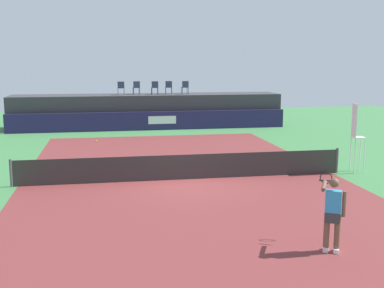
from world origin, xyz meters
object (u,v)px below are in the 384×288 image
at_px(spectator_chair_far_left, 121,87).
at_px(spectator_chair_far_right, 185,87).
at_px(net_post_far, 337,161).
at_px(tennis_player, 333,212).
at_px(spectator_chair_left, 136,87).
at_px(spectator_chair_right, 169,87).
at_px(umpire_chair, 356,133).
at_px(spectator_chair_center, 155,87).
at_px(net_post_near, 11,173).
at_px(tennis_ball, 96,141).

xyz_separation_m(spectator_chair_far_left, spectator_chair_far_right, (4.32, 0.09, 0.00)).
xyz_separation_m(spectator_chair_far_right, net_post_far, (3.65, -15.07, -2.19)).
bearing_deg(net_post_far, tennis_player, -117.41).
relative_size(spectator_chair_left, spectator_chair_right, 1.00).
xyz_separation_m(umpire_chair, net_post_far, (-0.76, -0.01, -1.09)).
bearing_deg(spectator_chair_center, spectator_chair_right, 11.25).
xyz_separation_m(spectator_chair_left, umpire_chair, (7.69, -15.21, -1.11)).
xyz_separation_m(net_post_near, tennis_ball, (2.83, 9.54, -0.46)).
height_order(spectator_chair_right, tennis_ball, spectator_chair_right).
bearing_deg(net_post_far, spectator_chair_far_right, 103.61).
xyz_separation_m(spectator_chair_far_right, net_post_near, (-8.75, -15.07, -2.19)).
relative_size(spectator_chair_far_right, tennis_ball, 13.06).
bearing_deg(spectator_chair_far_left, net_post_near, -106.48).
height_order(spectator_chair_far_right, umpire_chair, spectator_chair_far_right).
bearing_deg(tennis_ball, tennis_player, -71.69).
distance_m(spectator_chair_left, tennis_ball, 6.80).
bearing_deg(spectator_chair_far_right, tennis_player, -90.67).
height_order(umpire_chair, tennis_player, umpire_chair).
bearing_deg(tennis_player, spectator_chair_far_right, 89.33).
height_order(net_post_far, tennis_player, tennis_player).
bearing_deg(spectator_chair_far_left, net_post_far, -61.99).
xyz_separation_m(spectator_chair_far_right, tennis_ball, (-5.92, -5.53, -2.66)).
bearing_deg(spectator_chair_right, tennis_player, -87.91).
height_order(spectator_chair_right, umpire_chair, spectator_chair_right).
height_order(spectator_chair_center, spectator_chair_far_right, same).
bearing_deg(tennis_player, spectator_chair_right, 92.09).
height_order(net_post_far, tennis_ball, net_post_far).
relative_size(spectator_chair_right, spectator_chair_far_right, 1.00).
bearing_deg(net_post_near, spectator_chair_right, 63.33).
distance_m(net_post_near, tennis_player, 11.37).
bearing_deg(spectator_chair_center, spectator_chair_left, 171.74).
height_order(spectator_chair_far_left, tennis_ball, spectator_chair_far_left).
height_order(spectator_chair_left, spectator_chair_right, same).
distance_m(net_post_near, tennis_ball, 9.96).
height_order(umpire_chair, net_post_near, umpire_chair).
xyz_separation_m(spectator_chair_center, net_post_far, (5.71, -15.04, -2.19)).
distance_m(spectator_chair_right, tennis_ball, 7.92).
bearing_deg(umpire_chair, spectator_chair_far_left, 120.25).
distance_m(spectator_chair_far_left, tennis_player, 22.96).
bearing_deg(spectator_chair_center, tennis_player, -85.45).
bearing_deg(spectator_chair_left, umpire_chair, -63.17).
distance_m(spectator_chair_far_right, umpire_chair, 15.74).
bearing_deg(spectator_chair_right, umpire_chair, -70.11).
bearing_deg(spectator_chair_far_right, net_post_near, -120.14).
bearing_deg(net_post_far, spectator_chair_center, 110.80).
height_order(spectator_chair_right, spectator_chair_far_right, same).
xyz_separation_m(spectator_chair_left, net_post_near, (-5.47, -15.22, -2.19)).
bearing_deg(umpire_chair, tennis_ball, 137.31).
relative_size(spectator_chair_far_left, spectator_chair_center, 1.00).
xyz_separation_m(spectator_chair_left, spectator_chair_far_right, (3.28, -0.15, 0.00)).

